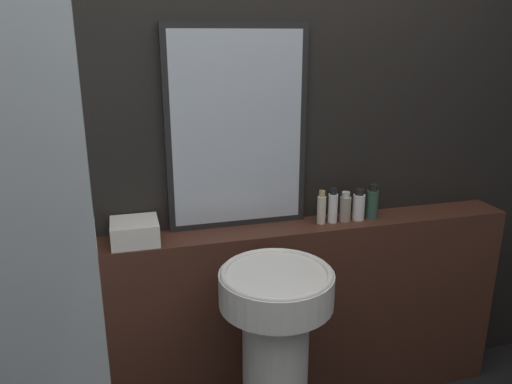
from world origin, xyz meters
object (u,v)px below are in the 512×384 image
at_px(mirror, 237,129).
at_px(conditioner_bottle, 333,206).
at_px(towel_stack, 135,232).
at_px(lotion_bottle, 345,208).
at_px(body_wash_bottle, 359,206).
at_px(pedestal_sink, 275,357).
at_px(shampoo_bottle, 321,208).
at_px(hand_soap_bottle, 372,203).

xyz_separation_m(mirror, conditioner_bottle, (0.41, -0.08, -0.35)).
distance_m(mirror, towel_stack, 0.58).
relative_size(conditioner_bottle, lotion_bottle, 1.17).
relative_size(towel_stack, lotion_bottle, 1.38).
bearing_deg(body_wash_bottle, mirror, 171.73).
bearing_deg(pedestal_sink, towel_stack, 141.71).
xyz_separation_m(towel_stack, body_wash_bottle, (0.97, 0.00, 0.02)).
bearing_deg(lotion_bottle, body_wash_bottle, 0.00).
height_order(mirror, lotion_bottle, mirror).
bearing_deg(shampoo_bottle, lotion_bottle, -0.00).
bearing_deg(towel_stack, lotion_bottle, -0.00).
distance_m(towel_stack, shampoo_bottle, 0.80).
height_order(towel_stack, body_wash_bottle, body_wash_bottle).
distance_m(pedestal_sink, shampoo_bottle, 0.66).
height_order(mirror, shampoo_bottle, mirror).
bearing_deg(shampoo_bottle, hand_soap_bottle, 0.00).
relative_size(pedestal_sink, body_wash_bottle, 6.37).
relative_size(mirror, hand_soap_bottle, 5.31).
relative_size(body_wash_bottle, hand_soap_bottle, 0.90).
distance_m(mirror, body_wash_bottle, 0.64).
distance_m(towel_stack, hand_soap_bottle, 1.04).
distance_m(pedestal_sink, hand_soap_bottle, 0.81).
xyz_separation_m(pedestal_sink, shampoo_bottle, (0.32, 0.37, 0.44)).
bearing_deg(hand_soap_bottle, body_wash_bottle, 180.00).
xyz_separation_m(shampoo_bottle, body_wash_bottle, (0.18, 0.00, -0.00)).
xyz_separation_m(towel_stack, hand_soap_bottle, (1.04, 0.00, 0.03)).
bearing_deg(hand_soap_bottle, conditioner_bottle, -180.00).
distance_m(mirror, conditioner_bottle, 0.54).
relative_size(shampoo_bottle, hand_soap_bottle, 0.95).
height_order(towel_stack, lotion_bottle, lotion_bottle).
relative_size(towel_stack, shampoo_bottle, 1.24).
bearing_deg(lotion_bottle, pedestal_sink, -139.42).
bearing_deg(conditioner_bottle, pedestal_sink, -135.24).
bearing_deg(body_wash_bottle, hand_soap_bottle, -0.00).
bearing_deg(conditioner_bottle, body_wash_bottle, 0.00).
xyz_separation_m(pedestal_sink, mirror, (-0.03, 0.45, 0.79)).
height_order(lotion_bottle, hand_soap_bottle, hand_soap_bottle).
distance_m(conditioner_bottle, hand_soap_bottle, 0.19).
relative_size(pedestal_sink, hand_soap_bottle, 5.71).
xyz_separation_m(mirror, body_wash_bottle, (0.53, -0.08, -0.35)).
bearing_deg(hand_soap_bottle, lotion_bottle, -180.00).
bearing_deg(mirror, body_wash_bottle, -8.27).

